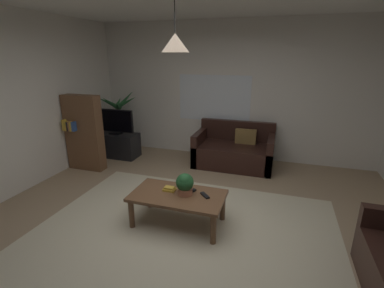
{
  "coord_description": "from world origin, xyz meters",
  "views": [
    {
      "loc": [
        0.98,
        -2.76,
        2.08
      ],
      "look_at": [
        0.0,
        0.3,
        1.05
      ],
      "focal_mm": 26.1,
      "sensor_mm": 36.0,
      "label": 1
    }
  ],
  "objects_px": {
    "book_on_table_1": "(169,188)",
    "bookshelf_corner": "(84,133)",
    "remote_on_table_1": "(191,192)",
    "tv": "(115,121)",
    "couch_under_window": "(234,152)",
    "book_on_table_0": "(169,190)",
    "tv_stand": "(117,145)",
    "potted_palm_corner": "(119,124)",
    "remote_on_table_0": "(205,195)",
    "coffee_table": "(178,199)",
    "potted_plant_on_table": "(185,183)",
    "pendant_lamp": "(175,43)"
  },
  "relations": [
    {
      "from": "couch_under_window",
      "to": "coffee_table",
      "type": "relative_size",
      "value": 1.28
    },
    {
      "from": "remote_on_table_0",
      "to": "coffee_table",
      "type": "bearing_deg",
      "value": -34.32
    },
    {
      "from": "remote_on_table_0",
      "to": "potted_plant_on_table",
      "type": "bearing_deg",
      "value": -38.17
    },
    {
      "from": "coffee_table",
      "to": "tv_stand",
      "type": "height_order",
      "value": "tv_stand"
    },
    {
      "from": "remote_on_table_1",
      "to": "pendant_lamp",
      "type": "relative_size",
      "value": 0.25
    },
    {
      "from": "couch_under_window",
      "to": "potted_plant_on_table",
      "type": "distance_m",
      "value": 2.22
    },
    {
      "from": "couch_under_window",
      "to": "bookshelf_corner",
      "type": "height_order",
      "value": "bookshelf_corner"
    },
    {
      "from": "potted_palm_corner",
      "to": "book_on_table_1",
      "type": "bearing_deg",
      "value": -47.03
    },
    {
      "from": "tv_stand",
      "to": "tv",
      "type": "bearing_deg",
      "value": -90.0
    },
    {
      "from": "couch_under_window",
      "to": "book_on_table_0",
      "type": "xyz_separation_m",
      "value": [
        -0.47,
        -2.16,
        0.15
      ]
    },
    {
      "from": "tv",
      "to": "pendant_lamp",
      "type": "height_order",
      "value": "pendant_lamp"
    },
    {
      "from": "coffee_table",
      "to": "potted_plant_on_table",
      "type": "xyz_separation_m",
      "value": [
        0.08,
        0.03,
        0.21
      ]
    },
    {
      "from": "coffee_table",
      "to": "bookshelf_corner",
      "type": "xyz_separation_m",
      "value": [
        -2.3,
        1.19,
        0.35
      ]
    },
    {
      "from": "remote_on_table_1",
      "to": "tv_stand",
      "type": "height_order",
      "value": "tv_stand"
    },
    {
      "from": "remote_on_table_0",
      "to": "couch_under_window",
      "type": "bearing_deg",
      "value": -133.64
    },
    {
      "from": "book_on_table_1",
      "to": "potted_plant_on_table",
      "type": "bearing_deg",
      "value": -7.57
    },
    {
      "from": "couch_under_window",
      "to": "potted_plant_on_table",
      "type": "bearing_deg",
      "value": -96.57
    },
    {
      "from": "remote_on_table_0",
      "to": "potted_palm_corner",
      "type": "xyz_separation_m",
      "value": [
        -2.62,
        2.31,
        0.16
      ]
    },
    {
      "from": "coffee_table",
      "to": "tv",
      "type": "height_order",
      "value": "tv"
    },
    {
      "from": "couch_under_window",
      "to": "remote_on_table_1",
      "type": "distance_m",
      "value": 2.14
    },
    {
      "from": "remote_on_table_1",
      "to": "tv",
      "type": "xyz_separation_m",
      "value": [
        -2.25,
        1.84,
        0.34
      ]
    },
    {
      "from": "tv_stand",
      "to": "tv",
      "type": "relative_size",
      "value": 1.08
    },
    {
      "from": "couch_under_window",
      "to": "remote_on_table_1",
      "type": "height_order",
      "value": "couch_under_window"
    },
    {
      "from": "book_on_table_0",
      "to": "remote_on_table_1",
      "type": "relative_size",
      "value": 0.97
    },
    {
      "from": "bookshelf_corner",
      "to": "potted_palm_corner",
      "type": "bearing_deg",
      "value": 89.33
    },
    {
      "from": "potted_plant_on_table",
      "to": "tv",
      "type": "height_order",
      "value": "tv"
    },
    {
      "from": "book_on_table_1",
      "to": "bookshelf_corner",
      "type": "relative_size",
      "value": 0.09
    },
    {
      "from": "book_on_table_1",
      "to": "remote_on_table_1",
      "type": "bearing_deg",
      "value": 7.43
    },
    {
      "from": "couch_under_window",
      "to": "tv_stand",
      "type": "xyz_separation_m",
      "value": [
        -2.45,
        -0.26,
        -0.02
      ]
    },
    {
      "from": "pendant_lamp",
      "to": "couch_under_window",
      "type": "bearing_deg",
      "value": 81.39
    },
    {
      "from": "couch_under_window",
      "to": "book_on_table_1",
      "type": "xyz_separation_m",
      "value": [
        -0.47,
        -2.16,
        0.18
      ]
    },
    {
      "from": "pendant_lamp",
      "to": "potted_palm_corner",
      "type": "bearing_deg",
      "value": 134.02
    },
    {
      "from": "tv_stand",
      "to": "bookshelf_corner",
      "type": "height_order",
      "value": "bookshelf_corner"
    },
    {
      "from": "couch_under_window",
      "to": "remote_on_table_0",
      "type": "height_order",
      "value": "couch_under_window"
    },
    {
      "from": "remote_on_table_0",
      "to": "potted_plant_on_table",
      "type": "relative_size",
      "value": 0.57
    },
    {
      "from": "tv",
      "to": "bookshelf_corner",
      "type": "xyz_separation_m",
      "value": [
        -0.18,
        -0.74,
        -0.06
      ]
    },
    {
      "from": "potted_plant_on_table",
      "to": "tv_stand",
      "type": "distance_m",
      "value": 2.94
    },
    {
      "from": "book_on_table_1",
      "to": "tv",
      "type": "xyz_separation_m",
      "value": [
        -1.98,
        1.88,
        0.31
      ]
    },
    {
      "from": "coffee_table",
      "to": "bookshelf_corner",
      "type": "bearing_deg",
      "value": 152.62
    },
    {
      "from": "tv",
      "to": "tv_stand",
      "type": "bearing_deg",
      "value": 90.0
    },
    {
      "from": "remote_on_table_1",
      "to": "tv",
      "type": "bearing_deg",
      "value": -12.36
    },
    {
      "from": "book_on_table_0",
      "to": "pendant_lamp",
      "type": "relative_size",
      "value": 0.24
    },
    {
      "from": "book_on_table_0",
      "to": "potted_palm_corner",
      "type": "height_order",
      "value": "potted_palm_corner"
    },
    {
      "from": "book_on_table_0",
      "to": "pendant_lamp",
      "type": "height_order",
      "value": "pendant_lamp"
    },
    {
      "from": "remote_on_table_0",
      "to": "remote_on_table_1",
      "type": "xyz_separation_m",
      "value": [
        -0.2,
        0.04,
        0.0
      ]
    },
    {
      "from": "book_on_table_0",
      "to": "tv_stand",
      "type": "relative_size",
      "value": 0.17
    },
    {
      "from": "tv_stand",
      "to": "potted_palm_corner",
      "type": "relative_size",
      "value": 0.67
    },
    {
      "from": "remote_on_table_0",
      "to": "remote_on_table_1",
      "type": "distance_m",
      "value": 0.2
    },
    {
      "from": "remote_on_table_0",
      "to": "book_on_table_1",
      "type": "bearing_deg",
      "value": -44.29
    },
    {
      "from": "coffee_table",
      "to": "book_on_table_0",
      "type": "xyz_separation_m",
      "value": [
        -0.14,
        0.06,
        0.07
      ]
    }
  ]
}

